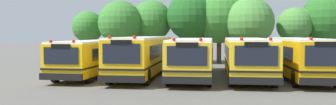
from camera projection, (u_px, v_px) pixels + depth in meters
name	position (u px, v px, depth m)	size (l,w,h in m)	color
ground_plane	(193.00, 77.00, 22.95)	(160.00, 160.00, 0.00)	#595651
school_bus_0	(96.00, 56.00, 23.85)	(2.60, 10.68, 2.52)	yellow
school_bus_1	(143.00, 54.00, 23.41)	(2.61, 11.59, 2.76)	yellow
school_bus_2	(193.00, 56.00, 22.75)	(2.66, 11.29, 2.65)	yellow
school_bus_3	(247.00, 56.00, 22.42)	(2.66, 11.07, 2.67)	yellow
school_bus_4	(299.00, 56.00, 21.98)	(2.64, 10.68, 2.69)	#EAA80C
tree_0	(87.00, 27.00, 36.06)	(3.26, 3.26, 5.21)	#4C3823
tree_1	(121.00, 22.00, 34.03)	(4.35, 4.35, 6.08)	#4C3823
tree_2	(152.00, 20.00, 35.07)	(4.12, 4.12, 6.23)	#4C3823
tree_3	(190.00, 15.00, 33.58)	(4.70, 4.70, 6.90)	#4C3823
tree_4	(219.00, 16.00, 33.69)	(5.15, 5.15, 7.06)	#4C3823
tree_5	(252.00, 21.00, 31.90)	(4.45, 4.45, 6.16)	#4C3823
tree_6	(296.00, 24.00, 32.67)	(3.34, 3.29, 5.31)	#4C3823
tree_7	(327.00, 18.00, 32.83)	(5.05, 5.05, 6.87)	#4C3823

